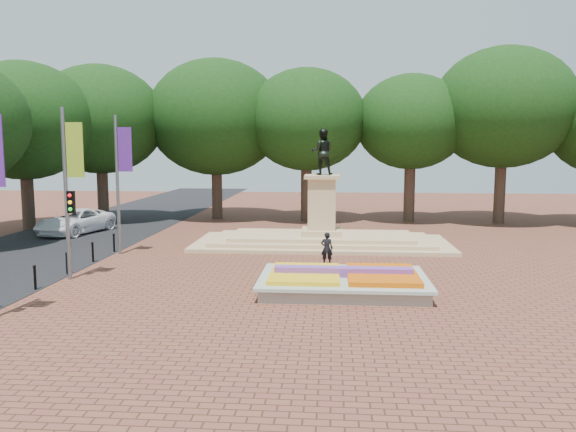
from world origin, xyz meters
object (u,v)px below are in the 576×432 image
object	(u,v)px
flower_bed	(344,281)
monument	(322,229)
pedestrian	(327,249)
van	(75,221)

from	to	relation	value
flower_bed	monument	world-z (taller)	monument
monument	pedestrian	xyz separation A→B (m)	(0.34, -5.34, -0.12)
flower_bed	van	distance (m)	21.07
flower_bed	van	xyz separation A→B (m)	(-16.59, 12.98, 0.39)
flower_bed	pedestrian	world-z (taller)	pedestrian
van	monument	bearing A→B (deg)	2.33
monument	van	bearing A→B (deg)	169.17
van	pedestrian	size ratio (longest dim) A/B	3.62
flower_bed	pedestrian	bearing A→B (deg)	98.44
flower_bed	van	size ratio (longest dim) A/B	1.14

